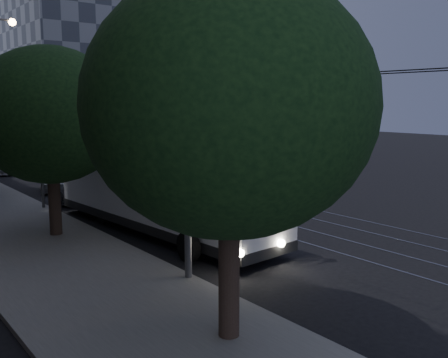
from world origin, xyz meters
TOP-DOWN VIEW (x-y plane):
  - ground at (0.00, 0.00)m, footprint 120.00×120.00m
  - tram_rails at (2.50, 20.00)m, footprint 4.52×90.00m
  - building_distant_right at (18.00, 55.00)m, footprint 22.00×18.00m
  - trolleybus at (-3.00, 3.49)m, footprint 3.35×12.01m
  - pickup_silver at (-2.70, 8.87)m, footprint 3.98×5.80m
  - car_white_a at (-2.98, 14.92)m, footprint 2.74×3.92m
  - car_white_b at (-3.13, 24.00)m, footprint 2.75×4.46m
  - car_white_c at (-2.70, 24.50)m, footprint 2.31×4.31m
  - tree_0 at (-6.50, -5.32)m, footprint 5.78×5.78m
  - tree_1 at (-6.50, 4.95)m, footprint 5.45×5.45m
  - streetlamp_near at (-4.80, -1.87)m, footprint 2.29×0.44m

SIDE VIEW (x-z plane):
  - ground at x=0.00m, z-range 0.00..0.00m
  - tram_rails at x=2.50m, z-range 0.00..0.02m
  - car_white_b at x=-3.13m, z-range 0.00..1.21m
  - car_white_a at x=-2.98m, z-range 0.00..1.24m
  - car_white_c at x=-2.70m, z-range 0.00..1.35m
  - pickup_silver at x=-2.70m, z-range 0.00..1.47m
  - trolleybus at x=-3.00m, z-range -1.17..4.46m
  - tree_1 at x=-6.50m, z-range 1.03..8.00m
  - tree_0 at x=-6.50m, z-range 1.15..8.66m
  - streetlamp_near at x=-4.80m, z-range 0.99..10.35m
  - building_distant_right at x=18.00m, z-range 0.00..24.00m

